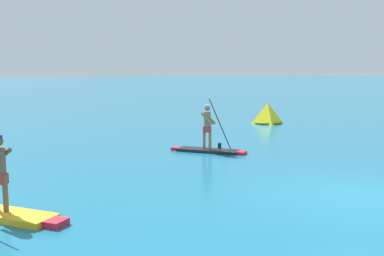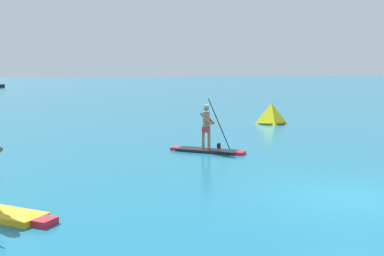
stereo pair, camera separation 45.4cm
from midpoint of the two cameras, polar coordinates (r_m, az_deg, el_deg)
ground at (r=11.65m, az=18.97°, el=-8.17°), size 440.00×440.00×0.00m
paddleboarder_mid_center at (r=16.87m, az=1.31°, el=-1.75°), size 2.53×2.13×2.00m
race_marker_buoy at (r=26.32m, az=9.01°, el=1.72°), size 1.61×1.61×1.19m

